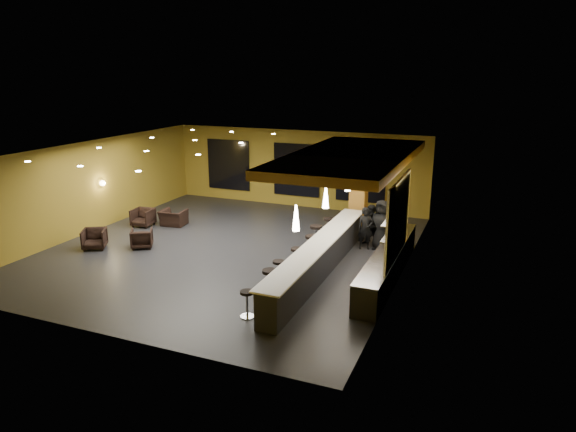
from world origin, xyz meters
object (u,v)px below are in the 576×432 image
at_px(bar_stool_4, 311,244).
at_px(bar_stool_6, 329,226).
at_px(bar_counter, 319,259).
at_px(armchair_c, 143,217).
at_px(bar_stool_0, 247,300).
at_px(armchair_b, 142,238).
at_px(prep_counter, 388,265).
at_px(pendant_1, 326,197).
at_px(staff_a, 365,228).
at_px(bar_stool_3, 296,256).
at_px(armchair_a, 94,239).
at_px(bar_stool_5, 316,234).
at_px(staff_b, 372,225).
at_px(bar_stool_2, 279,269).
at_px(pendant_2, 348,181).
at_px(column, 359,188).
at_px(staff_c, 381,225).
at_px(armchair_d, 173,218).
at_px(bar_stool_1, 270,281).
at_px(pendant_0, 296,218).

relative_size(bar_stool_4, bar_stool_6, 1.02).
height_order(bar_counter, armchair_c, bar_counter).
bearing_deg(bar_stool_0, armchair_b, 149.86).
distance_m(prep_counter, pendant_1, 2.77).
xyz_separation_m(staff_a, bar_stool_3, (-1.49, -2.81, -0.28)).
bearing_deg(armchair_a, prep_counter, -22.97).
bearing_deg(bar_stool_5, staff_b, 32.71).
distance_m(staff_b, bar_stool_2, 4.77).
bearing_deg(staff_a, prep_counter, -83.17).
height_order(prep_counter, pendant_2, pendant_2).
relative_size(column, bar_stool_6, 4.26).
height_order(bar_stool_2, bar_stool_4, bar_stool_4).
relative_size(prep_counter, bar_stool_6, 7.31).
height_order(pendant_2, bar_stool_3, pendant_2).
distance_m(prep_counter, staff_c, 2.65).
bearing_deg(bar_counter, armchair_b, 179.91).
height_order(prep_counter, bar_stool_4, prep_counter).
distance_m(bar_stool_2, bar_stool_3, 1.18).
relative_size(staff_b, bar_stool_3, 2.02).
relative_size(armchair_a, bar_stool_6, 0.96).
xyz_separation_m(pendant_2, staff_b, (0.85, 0.30, -1.60)).
relative_size(pendant_1, pendant_2, 1.00).
bearing_deg(bar_counter, staff_a, 75.71).
xyz_separation_m(bar_stool_0, bar_stool_3, (0.01, 3.43, 0.01)).
height_order(armchair_d, bar_stool_2, bar_stool_2).
relative_size(staff_b, armchair_b, 2.02).
relative_size(prep_counter, bar_stool_0, 8.35).
xyz_separation_m(bar_counter, staff_b, (0.85, 3.30, 0.25)).
bearing_deg(armchair_d, bar_stool_2, 142.67).
bearing_deg(bar_stool_5, bar_stool_6, 84.47).
bearing_deg(bar_stool_0, bar_stool_6, 89.91).
relative_size(pendant_2, bar_stool_1, 0.81).
height_order(staff_b, armchair_a, staff_b).
height_order(armchair_a, bar_stool_5, bar_stool_5).
bearing_deg(bar_stool_5, column, 69.84).
relative_size(staff_c, bar_stool_5, 2.10).
height_order(pendant_2, bar_stool_5, pendant_2).
relative_size(armchair_b, bar_stool_1, 0.85).
relative_size(column, pendant_0, 5.00).
xyz_separation_m(staff_c, bar_stool_6, (-2.01, 0.38, -0.37)).
relative_size(column, staff_b, 2.34).
height_order(staff_a, bar_stool_3, staff_a).
bearing_deg(bar_stool_2, armchair_b, 168.73).
distance_m(pendant_2, bar_stool_4, 2.70).
bearing_deg(armchair_b, armchair_d, -110.63).
bearing_deg(pendant_0, pendant_1, 90.00).
bearing_deg(bar_stool_1, armchair_b, 159.56).
height_order(bar_counter, armchair_d, bar_counter).
distance_m(bar_stool_1, bar_stool_4, 3.33).
bearing_deg(bar_stool_4, bar_stool_2, -95.53).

